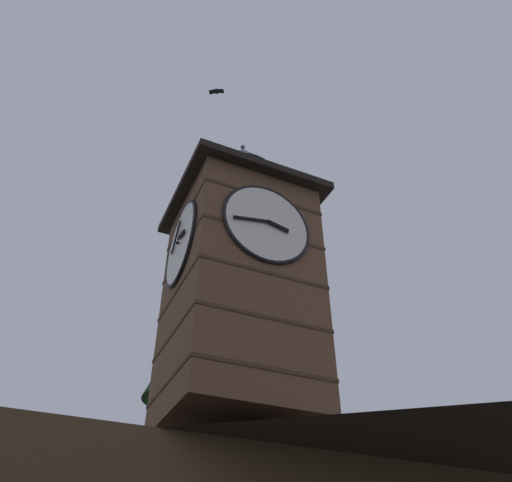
# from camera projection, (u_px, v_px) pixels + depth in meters

# --- Properties ---
(clock_tower) EXTENTS (4.36, 4.36, 10.03)m
(clock_tower) POSITION_uv_depth(u_px,v_px,m) (239.00, 279.00, 14.81)
(clock_tower) COLOR brown
(clock_tower) RESTS_ON building_main
(pine_tree_behind) EXTENTS (5.49, 5.49, 16.58)m
(pine_tree_behind) POSITION_uv_depth(u_px,v_px,m) (178.00, 446.00, 19.31)
(pine_tree_behind) COLOR #473323
(pine_tree_behind) RESTS_ON ground_plane
(flying_bird_high) EXTENTS (0.68, 0.51, 0.16)m
(flying_bird_high) POSITION_uv_depth(u_px,v_px,m) (216.00, 91.00, 22.64)
(flying_bird_high) COLOR black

